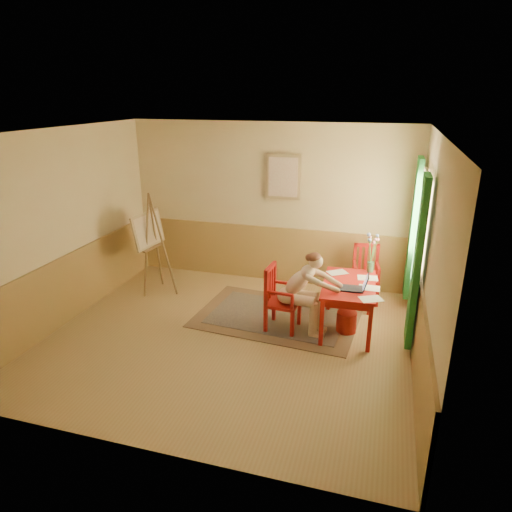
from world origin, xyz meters
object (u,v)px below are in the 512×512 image
(figure, at_px, (303,289))
(easel, at_px, (150,234))
(chair_left, at_px, (280,298))
(chair_back, at_px, (366,273))
(laptop, at_px, (356,286))
(table, at_px, (349,289))

(figure, xyz_separation_m, easel, (-2.74, 0.73, 0.35))
(chair_left, bearing_deg, chair_back, 50.24)
(laptop, bearing_deg, chair_left, -176.83)
(chair_back, bearing_deg, table, -99.19)
(chair_back, relative_size, figure, 0.76)
(chair_left, xyz_separation_m, figure, (0.33, -0.01, 0.19))
(chair_back, xyz_separation_m, figure, (-0.79, -1.35, 0.21))
(chair_left, height_order, figure, figure)
(table, relative_size, figure, 1.01)
(chair_back, bearing_deg, chair_left, -129.76)
(figure, bearing_deg, table, 22.89)
(figure, height_order, laptop, figure)
(figure, relative_size, easel, 0.71)
(chair_left, height_order, laptop, chair_left)
(laptop, bearing_deg, easel, 169.10)
(chair_left, relative_size, easel, 0.56)
(table, xyz_separation_m, laptop, (0.10, -0.19, 0.14))
(figure, distance_m, laptop, 0.72)
(table, distance_m, chair_left, 0.98)
(table, distance_m, easel, 3.40)
(laptop, bearing_deg, table, 118.81)
(chair_back, bearing_deg, easel, -170.01)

